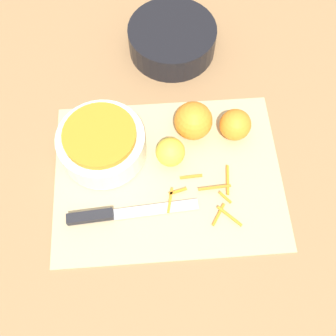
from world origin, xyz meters
The scene contains 9 objects.
ground_plane centered at (0.00, 0.00, 0.00)m, with size 4.00×4.00×0.00m, color #9E754C.
cutting_board centered at (0.00, 0.00, 0.00)m, with size 0.46×0.35×0.01m.
bowl_speckled centered at (-0.13, 0.06, 0.04)m, with size 0.18×0.18×0.08m.
bowl_dark centered at (0.03, 0.34, 0.03)m, with size 0.21×0.21×0.07m.
knife centered at (-0.12, -0.08, 0.01)m, with size 0.26×0.04×0.02m.
orange_left centered at (0.06, 0.10, 0.05)m, with size 0.08×0.08×0.08m.
orange_right centered at (0.15, 0.09, 0.04)m, with size 0.07×0.07×0.07m.
lemon centered at (0.01, 0.04, 0.04)m, with size 0.06×0.06×0.06m.
peel_pile centered at (0.08, -0.05, 0.01)m, with size 0.14×0.13×0.01m.
Camera 1 is at (-0.02, -0.33, 0.74)m, focal length 42.00 mm.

